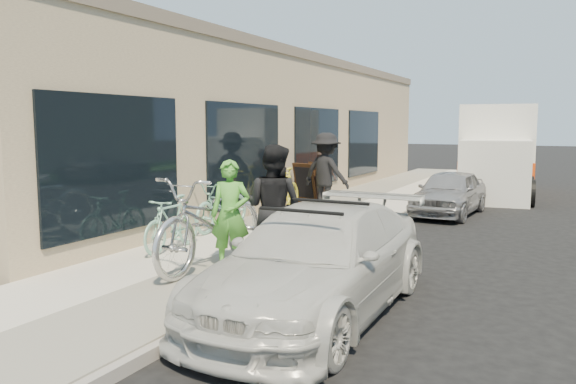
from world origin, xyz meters
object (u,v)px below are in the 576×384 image
(man_standing, at_px, (274,207))
(cruiser_bike_c, at_px, (285,191))
(bike_rack, at_px, (266,201))
(cruiser_bike_a, at_px, (172,223))
(cruiser_bike_b, at_px, (223,205))
(sandwich_board, at_px, (310,184))
(sedan_white, at_px, (317,261))
(moving_truck, at_px, (497,155))
(sedan_silver, at_px, (449,192))
(bystander_a, at_px, (326,173))
(woman_rider, at_px, (230,214))
(bystander_b, at_px, (320,179))
(tandem_bike, at_px, (213,221))

(man_standing, relative_size, cruiser_bike_c, 1.01)
(bike_rack, relative_size, cruiser_bike_a, 0.51)
(man_standing, relative_size, cruiser_bike_b, 0.96)
(cruiser_bike_c, bearing_deg, bike_rack, -86.45)
(sandwich_board, distance_m, sedan_white, 7.96)
(sandwich_board, relative_size, sedan_white, 0.25)
(moving_truck, bearing_deg, sedan_silver, -101.22)
(cruiser_bike_a, height_order, bystander_a, bystander_a)
(bike_rack, bearing_deg, sedan_white, -54.65)
(sandwich_board, bearing_deg, moving_truck, 75.38)
(cruiser_bike_a, height_order, cruiser_bike_b, cruiser_bike_b)
(woman_rider, relative_size, bystander_a, 0.83)
(sandwich_board, xyz_separation_m, cruiser_bike_b, (-0.14, -3.84, -0.07))
(sedan_white, bearing_deg, cruiser_bike_a, 156.52)
(sedan_white, relative_size, bystander_b, 3.00)
(sedan_silver, bearing_deg, cruiser_bike_b, -121.76)
(moving_truck, xyz_separation_m, woman_rider, (-2.19, -12.41, -0.32))
(tandem_bike, relative_size, bystander_b, 1.78)
(tandem_bike, height_order, cruiser_bike_b, tandem_bike)
(sedan_white, distance_m, bystander_a, 6.83)
(bystander_a, bearing_deg, cruiser_bike_c, 53.27)
(sandwich_board, xyz_separation_m, moving_truck, (3.84, 6.05, 0.55))
(cruiser_bike_c, bearing_deg, cruiser_bike_a, -94.26)
(sedan_silver, xyz_separation_m, man_standing, (-1.12, -7.10, 0.49))
(sandwich_board, bearing_deg, woman_rider, -57.62)
(man_standing, xyz_separation_m, bystander_b, (-1.86, 5.95, -0.17))
(sandwich_board, relative_size, moving_truck, 0.18)
(sandwich_board, height_order, sedan_white, sedan_white)
(sedan_white, height_order, man_standing, man_standing)
(sandwich_board, bearing_deg, tandem_bike, -59.96)
(cruiser_bike_b, bearing_deg, bystander_a, 69.70)
(woman_rider, relative_size, man_standing, 0.88)
(sedan_white, xyz_separation_m, cruiser_bike_a, (-3.24, 1.40, -0.03))
(sedan_silver, height_order, tandem_bike, tandem_bike)
(sedan_white, relative_size, cruiser_bike_a, 2.88)
(sandwich_board, relative_size, tandem_bike, 0.42)
(sedan_silver, xyz_separation_m, bystander_a, (-2.51, -1.90, 0.54))
(sedan_white, bearing_deg, bike_rack, 125.18)
(sedan_silver, distance_m, cruiser_bike_b, 5.97)
(tandem_bike, relative_size, woman_rider, 1.64)
(sedan_white, height_order, cruiser_bike_c, sedan_white)
(cruiser_bike_a, relative_size, bystander_a, 0.80)
(woman_rider, bearing_deg, moving_truck, 61.55)
(bike_rack, bearing_deg, bystander_b, 87.79)
(man_standing, xyz_separation_m, bystander_a, (-1.39, 5.21, 0.05))
(cruiser_bike_b, distance_m, bystander_b, 3.74)
(woman_rider, bearing_deg, tandem_bike, 174.44)
(sandwich_board, xyz_separation_m, tandem_bike, (1.39, -6.42, 0.12))
(bike_rack, height_order, cruiser_bike_c, cruiser_bike_c)
(bystander_a, bearing_deg, moving_truck, -100.68)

